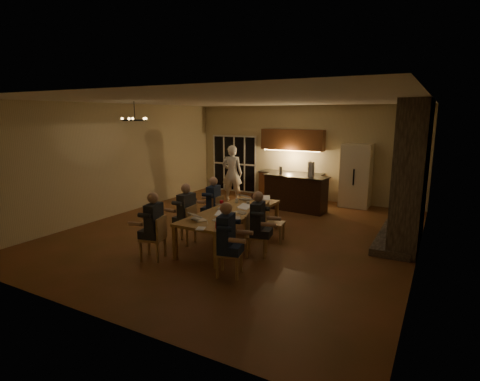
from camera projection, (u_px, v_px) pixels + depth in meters
name	position (u px, v px, depth m)	size (l,w,h in m)	color
floor	(240.00, 232.00, 9.33)	(9.00, 9.00, 0.00)	brown
back_wall	(303.00, 153.00, 12.90)	(8.00, 0.04, 3.20)	beige
left_wall	(120.00, 160.00, 10.91)	(0.04, 9.00, 3.20)	beige
right_wall	(425.00, 183.00, 7.12)	(0.04, 9.00, 3.20)	beige
ceiling	(240.00, 100.00, 8.69)	(8.00, 9.00, 0.04)	white
french_doors	(234.00, 164.00, 14.23)	(1.86, 0.08, 2.10)	black
fireplace	(412.00, 174.00, 8.30)	(0.58, 2.50, 3.20)	#6A6053
kitchenette	(291.00, 165.00, 12.84)	(2.24, 0.68, 2.40)	brown
refrigerator	(356.00, 176.00, 11.80)	(0.90, 0.68, 2.00)	#F0E8C9
dining_table	(232.00, 227.00, 8.53)	(1.10, 3.00, 0.75)	tan
bar_island	(296.00, 193.00, 11.42)	(1.96, 0.68, 1.08)	black
chair_left_near	(153.00, 238.00, 7.53)	(0.44, 0.44, 0.89)	#A68553
chair_left_mid	(184.00, 224.00, 8.46)	(0.44, 0.44, 0.89)	#A68553
chair_left_far	(212.00, 213.00, 9.45)	(0.44, 0.44, 0.89)	#A68553
chair_right_near	(229.00, 252.00, 6.75)	(0.44, 0.44, 0.89)	#A68553
chair_right_mid	(257.00, 235.00, 7.71)	(0.44, 0.44, 0.89)	#A68553
chair_right_far	(274.00, 223.00, 8.60)	(0.44, 0.44, 0.89)	#A68553
person_left_near	(154.00, 226.00, 7.49)	(0.60, 0.60, 1.38)	#262A31
person_right_near	(226.00, 240.00, 6.67)	(0.60, 0.60, 1.38)	#1B2444
person_left_mid	(187.00, 214.00, 8.44)	(0.60, 0.60, 1.38)	#393D43
person_right_mid	(258.00, 224.00, 7.60)	(0.60, 0.60, 1.38)	#262A31
person_left_far	(214.00, 204.00, 9.34)	(0.60, 0.60, 1.38)	#1B2444
standing_person	(232.00, 173.00, 12.61)	(0.69, 0.45, 1.90)	white
chandelier	(135.00, 120.00, 9.16)	(0.63, 0.63, 0.03)	black
laptop_a	(199.00, 215.00, 7.70)	(0.32, 0.28, 0.23)	silver
laptop_b	(221.00, 215.00, 7.64)	(0.32, 0.28, 0.23)	silver
laptop_c	(225.00, 204.00, 8.61)	(0.32, 0.28, 0.23)	silver
laptop_d	(241.00, 208.00, 8.26)	(0.32, 0.28, 0.23)	silver
laptop_e	(246.00, 195.00, 9.55)	(0.32, 0.28, 0.23)	silver
laptop_f	(264.00, 199.00, 9.13)	(0.32, 0.28, 0.23)	silver
mug_front	(220.00, 213.00, 8.10)	(0.08, 0.08, 0.10)	silver
mug_mid	(248.00, 204.00, 8.92)	(0.08, 0.08, 0.10)	silver
mug_back	(236.00, 201.00, 9.24)	(0.07, 0.07, 0.10)	silver
redcup_near	(218.00, 225.00, 7.14)	(0.09, 0.09, 0.12)	#B20B1E
redcup_mid	(222.00, 203.00, 8.95)	(0.09, 0.09, 0.12)	#B20B1E
redcup_far	(262.00, 197.00, 9.56)	(0.08, 0.08, 0.12)	#B20B1E
can_silver	(220.00, 215.00, 7.86)	(0.07, 0.07, 0.12)	#B2B2B7
can_cola	(253.00, 196.00, 9.67)	(0.07, 0.07, 0.12)	#3F0F0C
plate_near	(234.00, 218.00, 7.82)	(0.28, 0.28, 0.02)	silver
plate_left	(196.00, 219.00, 7.79)	(0.22, 0.22, 0.02)	silver
plate_far	(262.00, 205.00, 8.95)	(0.26, 0.26, 0.02)	silver
notepad	(201.00, 229.00, 7.11)	(0.16, 0.22, 0.01)	white
bar_bottle	(281.00, 170.00, 11.52)	(0.09, 0.09, 0.24)	#99999E
bar_blender	(311.00, 169.00, 11.00)	(0.14, 0.14, 0.45)	silver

